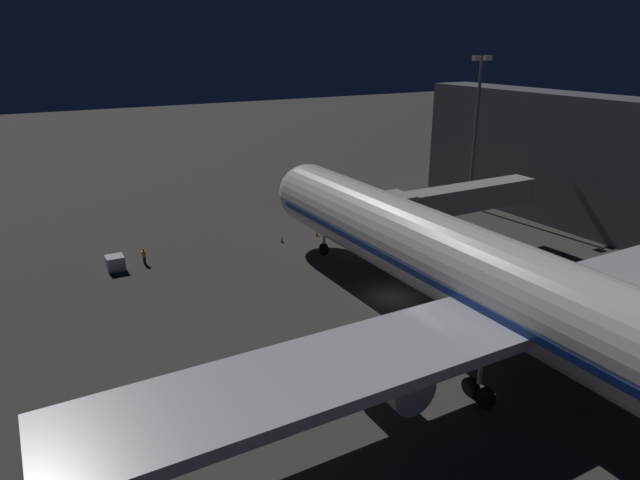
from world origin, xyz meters
TOP-DOWN VIEW (x-y plane):
  - ground_plane at (0.00, 0.00)m, footprint 320.00×320.00m
  - airliner_at_gate at (-0.00, 12.37)m, footprint 57.26×62.61m
  - jet_bridge at (-10.60, -6.01)m, footprint 19.42×3.40m
  - apron_floodlight_mast at (-25.50, -17.95)m, footprint 2.90×0.50m
  - baggage_container_mid_row at (19.64, -18.36)m, footprint 1.64×1.69m
  - ground_crew_by_belt_loader at (16.85, -18.50)m, footprint 0.40×0.40m
  - traffic_cone_nose_port at (-2.20, -17.58)m, footprint 0.36×0.36m
  - traffic_cone_nose_starboard at (2.20, -17.58)m, footprint 0.36×0.36m

SIDE VIEW (x-z plane):
  - ground_plane at x=0.00m, z-range 0.00..0.00m
  - traffic_cone_nose_port at x=-2.20m, z-range 0.00..0.55m
  - traffic_cone_nose_starboard at x=2.20m, z-range 0.00..0.55m
  - baggage_container_mid_row at x=19.64m, z-range 0.00..1.40m
  - ground_crew_by_belt_loader at x=16.85m, z-range 0.08..1.73m
  - airliner_at_gate at x=0.00m, z-range -4.23..15.51m
  - jet_bridge at x=-10.60m, z-range 2.10..9.37m
  - apron_floodlight_mast at x=-25.50m, z-range 1.46..20.69m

